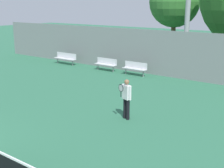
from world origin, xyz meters
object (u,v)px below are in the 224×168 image
tennis_player (126,97)px  tree_green_tall (175,2)px  bench_courtside_far (66,57)px  bench_courtside_near (106,63)px  bench_adjacent_court (135,67)px

tennis_player → tree_green_tall: size_ratio=0.24×
tree_green_tall → tennis_player: bearing=-70.3°
tree_green_tall → bench_courtside_far: bearing=-126.7°
tennis_player → tree_green_tall: (-5.11, 14.25, 3.75)m
tennis_player → bench_courtside_far: tennis_player is taller
tennis_player → bench_courtside_far: size_ratio=0.81×
bench_courtside_far → bench_courtside_near: bearing=-0.0°
bench_courtside_near → bench_adjacent_court: (2.42, -0.00, -0.00)m
bench_courtside_far → tree_green_tall: 10.00m
bench_courtside_far → tree_green_tall: (5.43, 7.30, 4.15)m
tennis_player → bench_courtside_far: (-10.54, 6.95, -0.39)m
tennis_player → bench_courtside_near: tennis_player is taller
bench_courtside_far → tree_green_tall: bearing=53.3°
bench_courtside_near → bench_courtside_far: 4.00m
tree_green_tall → bench_adjacent_court: bearing=-82.2°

